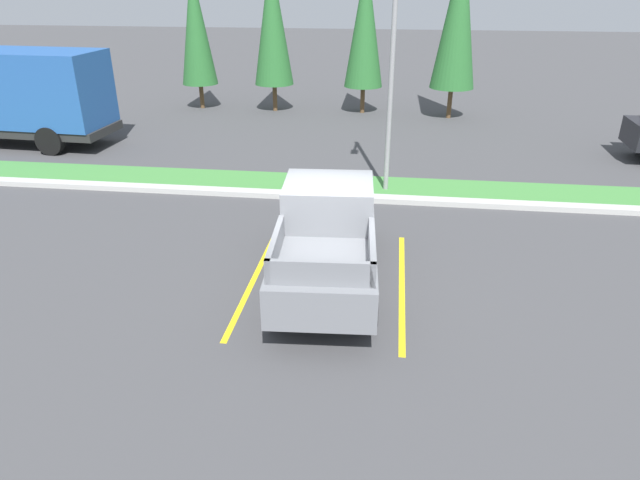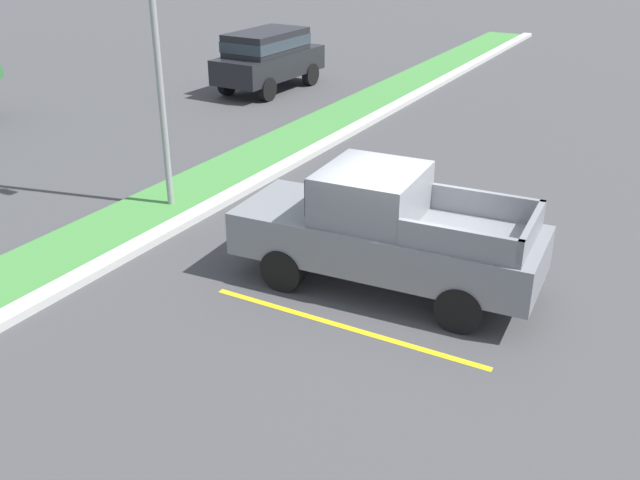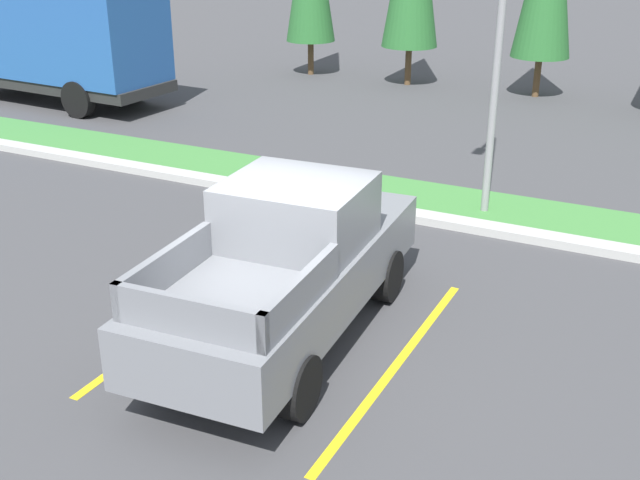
{
  "view_description": "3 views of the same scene",
  "coord_description": "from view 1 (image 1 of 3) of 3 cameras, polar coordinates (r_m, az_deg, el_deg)",
  "views": [
    {
      "loc": [
        1.18,
        -10.03,
        5.84
      ],
      "look_at": [
        -0.18,
        0.48,
        0.83
      ],
      "focal_mm": 31.73,
      "sensor_mm": 36.0,
      "label": 1
    },
    {
      "loc": [
        -10.23,
        -4.21,
        6.03
      ],
      "look_at": [
        -0.54,
        1.21,
        0.88
      ],
      "focal_mm": 40.46,
      "sensor_mm": 36.0,
      "label": 2
    },
    {
      "loc": [
        4.47,
        -7.75,
        5.29
      ],
      "look_at": [
        -0.03,
        1.24,
        1.01
      ],
      "focal_mm": 44.03,
      "sensor_mm": 36.0,
      "label": 3
    }
  ],
  "objects": [
    {
      "name": "cargo_truck_distant",
      "position": [
        23.92,
        -28.03,
        12.82
      ],
      "size": [
        6.92,
        2.81,
        3.4
      ],
      "color": "black",
      "rests_on": "ground"
    },
    {
      "name": "grass_median",
      "position": [
        17.18,
        3.03,
        5.48
      ],
      "size": [
        56.0,
        1.8,
        0.06
      ],
      "primitive_type": "cube",
      "color": "#42843D",
      "rests_on": "ground"
    },
    {
      "name": "parking_line_far",
      "position": [
        11.8,
        8.25,
        -4.65
      ],
      "size": [
        0.12,
        4.8,
        0.01
      ],
      "primitive_type": "cube",
      "color": "yellow",
      "rests_on": "ground"
    },
    {
      "name": "cypress_tree_right_inner",
      "position": [
        25.87,
        13.77,
        21.27
      ],
      "size": [
        1.91,
        1.91,
        7.34
      ],
      "color": "brown",
      "rests_on": "ground"
    },
    {
      "name": "cypress_tree_left_inner",
      "position": [
        26.81,
        -4.83,
        21.26
      ],
      "size": [
        1.77,
        1.77,
        6.79
      ],
      "color": "brown",
      "rests_on": "ground"
    },
    {
      "name": "cypress_tree_center",
      "position": [
        26.39,
        4.56,
        20.99
      ],
      "size": [
        1.72,
        1.72,
        6.63
      ],
      "color": "brown",
      "rests_on": "ground"
    },
    {
      "name": "pickup_truck_main",
      "position": [
        11.43,
        0.78,
        0.44
      ],
      "size": [
        2.23,
        5.34,
        2.1
      ],
      "color": "black",
      "rests_on": "ground"
    },
    {
      "name": "parking_line_near",
      "position": [
        12.11,
        -6.58,
        -3.72
      ],
      "size": [
        0.12,
        4.8,
        0.01
      ],
      "primitive_type": "cube",
      "color": "yellow",
      "rests_on": "ground"
    },
    {
      "name": "ground_plane",
      "position": [
        11.66,
        0.59,
        -4.77
      ],
      "size": [
        120.0,
        120.0,
        0.0
      ],
      "primitive_type": "plane",
      "color": "#424244"
    },
    {
      "name": "curb_strip",
      "position": [
        16.14,
        2.71,
        4.32
      ],
      "size": [
        56.0,
        0.4,
        0.15
      ],
      "primitive_type": "cube",
      "color": "#B2B2AD",
      "rests_on": "ground"
    },
    {
      "name": "cypress_tree_leftmost",
      "position": [
        27.9,
        -12.44,
        20.37
      ],
      "size": [
        1.64,
        1.64,
        6.31
      ],
      "color": "brown",
      "rests_on": "ground"
    },
    {
      "name": "street_light",
      "position": [
        15.86,
        7.39,
        19.33
      ],
      "size": [
        0.24,
        1.49,
        7.38
      ],
      "color": "gray",
      "rests_on": "ground"
    }
  ]
}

